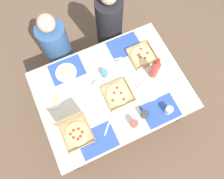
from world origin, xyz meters
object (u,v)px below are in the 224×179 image
(pizza_box_center, at_px, (118,94))
(plate_far_right, at_px, (66,72))
(cup_dark, at_px, (169,110))
(cup_clear_left, at_px, (145,114))
(pizza_box_corner_left, at_px, (142,55))
(plate_near_left, at_px, (148,91))
(pizza_box_corner_right, at_px, (75,131))
(plate_middle, at_px, (53,99))
(cup_clear_right, at_px, (105,73))
(cup_spare, at_px, (134,124))
(soda_bottle, at_px, (155,69))
(condiment_bowl, at_px, (97,85))
(diner_left_seat, at_px, (59,50))
(diner_right_seat, at_px, (109,29))

(pizza_box_center, height_order, plate_far_right, pizza_box_center)
(pizza_box_center, distance_m, cup_dark, 0.53)
(cup_dark, bearing_deg, cup_clear_left, 164.29)
(pizza_box_corner_left, distance_m, plate_near_left, 0.42)
(pizza_box_corner_right, distance_m, plate_middle, 0.41)
(pizza_box_center, xyz_separation_m, cup_clear_right, (-0.03, 0.26, 0.03))
(plate_near_left, xyz_separation_m, cup_spare, (-0.30, -0.25, 0.05))
(pizza_box_center, xyz_separation_m, cup_spare, (0.01, -0.35, 0.04))
(soda_bottle, bearing_deg, plate_far_right, 154.10)
(cup_spare, relative_size, cup_dark, 1.08)
(plate_near_left, bearing_deg, pizza_box_center, 161.58)
(pizza_box_corner_right, height_order, cup_dark, pizza_box_corner_right)
(cup_clear_left, distance_m, condiment_bowl, 0.57)
(cup_clear_right, bearing_deg, diner_left_seat, 118.45)
(plate_middle, distance_m, cup_clear_right, 0.59)
(cup_spare, distance_m, cup_dark, 0.37)
(cup_spare, bearing_deg, plate_near_left, 40.02)
(plate_near_left, bearing_deg, cup_clear_left, -128.17)
(pizza_box_corner_left, bearing_deg, pizza_box_corner_right, -154.24)
(plate_middle, relative_size, cup_clear_left, 2.22)
(soda_bottle, relative_size, condiment_bowl, 4.19)
(soda_bottle, xyz_separation_m, diner_right_seat, (-0.12, 0.84, -0.33))
(soda_bottle, relative_size, cup_dark, 3.20)
(pizza_box_center, distance_m, soda_bottle, 0.45)
(plate_far_right, height_order, soda_bottle, soda_bottle)
(cup_spare, relative_size, diner_right_seat, 0.09)
(cup_clear_left, bearing_deg, pizza_box_corner_right, 168.45)
(cup_clear_right, distance_m, condiment_bowl, 0.15)
(plate_near_left, height_order, cup_clear_right, cup_clear_right)
(pizza_box_corner_left, relative_size, cup_clear_right, 3.15)
(diner_right_seat, bearing_deg, soda_bottle, -81.79)
(pizza_box_corner_right, distance_m, pizza_box_corner_left, 1.07)
(pizza_box_corner_right, height_order, soda_bottle, soda_bottle)
(soda_bottle, relative_size, diner_left_seat, 0.28)
(plate_far_right, bearing_deg, pizza_box_corner_left, -11.02)
(diner_right_seat, bearing_deg, diner_left_seat, -180.00)
(plate_far_right, relative_size, diner_left_seat, 0.20)
(pizza_box_center, distance_m, plate_middle, 0.66)
(pizza_box_corner_left, height_order, cup_clear_right, cup_clear_right)
(cup_clear_left, bearing_deg, condiment_bowl, 121.39)
(plate_near_left, height_order, diner_left_seat, diner_left_seat)
(plate_middle, bearing_deg, pizza_box_center, -20.41)
(condiment_bowl, bearing_deg, plate_near_left, -31.41)
(plate_far_right, distance_m, cup_clear_left, 0.93)
(plate_far_right, relative_size, cup_dark, 2.23)
(plate_near_left, relative_size, cup_clear_left, 2.35)
(plate_near_left, bearing_deg, plate_far_right, 141.41)
(soda_bottle, distance_m, condiment_bowl, 0.62)
(cup_dark, relative_size, diner_right_seat, 0.08)
(pizza_box_center, relative_size, cup_dark, 2.77)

